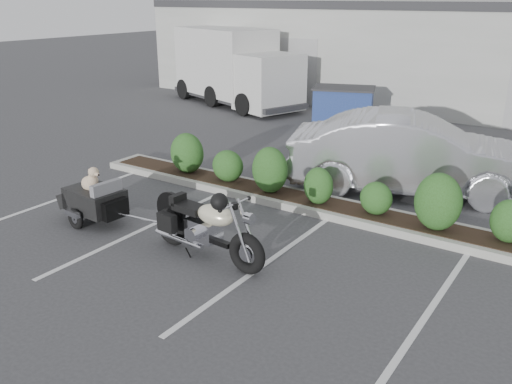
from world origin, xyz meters
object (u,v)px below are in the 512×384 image
Objects in this scene: dumpster at (343,107)px; pet_trailer at (95,198)px; motorcycle at (206,228)px; delivery_truck at (235,69)px; sedan at (411,155)px.

pet_trailer is at bearing -111.75° from dumpster.
motorcycle is 1.25× the size of pet_trailer.
delivery_truck is (-7.65, 11.42, 0.87)m from motorcycle.
delivery_truck is at bearing 148.66° from dumpster.
pet_trailer is at bearing -47.87° from delivery_truck.
dumpster reaches higher than pet_trailer.
sedan reaches higher than pet_trailer.
delivery_truck reaches higher than motorcycle.
motorcycle is 5.39m from sedan.
pet_trailer is 12.42m from delivery_truck.
sedan is (1.73, 5.10, 0.33)m from motorcycle.
motorcycle is at bearing 141.98° from sedan.
sedan reaches higher than dumpster.
sedan is (4.51, 5.07, 0.40)m from pet_trailer.
motorcycle is 10.57m from dumpster.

